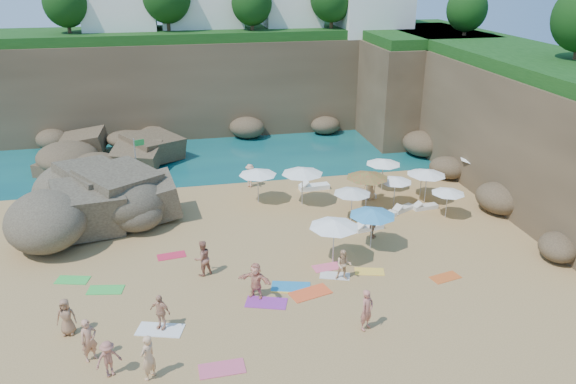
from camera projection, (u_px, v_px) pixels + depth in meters
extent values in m
plane|color=tan|center=(263.00, 250.00, 30.01)|extent=(120.00, 120.00, 0.00)
plane|color=#0C4751|center=(215.00, 112.00, 57.14)|extent=(120.00, 120.00, 0.00)
cube|color=brown|center=(240.00, 82.00, 51.46)|extent=(44.00, 8.00, 8.00)
cube|color=brown|center=(511.00, 120.00, 39.26)|extent=(8.00, 30.00, 8.00)
cube|color=brown|center=(415.00, 86.00, 49.74)|extent=(10.00, 12.00, 8.00)
cube|color=white|center=(119.00, 6.00, 47.91)|extent=(6.00, 5.00, 5.50)
cube|color=white|center=(291.00, 6.00, 50.80)|extent=(5.00, 5.00, 5.00)
cube|color=white|center=(372.00, 1.00, 50.11)|extent=(6.00, 6.00, 6.00)
sphere|color=#11380F|center=(65.00, 2.00, 45.18)|extent=(3.60, 3.60, 3.60)
sphere|color=#11380F|center=(252.00, 3.00, 47.14)|extent=(3.42, 3.42, 3.42)
sphere|color=#11380F|center=(467.00, 9.00, 43.88)|extent=(3.15, 3.15, 3.15)
cylinder|color=white|center=(22.00, 91.00, 52.64)|extent=(0.10, 0.10, 6.00)
cylinder|color=white|center=(39.00, 90.00, 52.91)|extent=(0.10, 0.10, 6.00)
cylinder|color=white|center=(55.00, 89.00, 53.19)|extent=(0.10, 0.10, 6.00)
cylinder|color=silver|center=(136.00, 165.00, 37.24)|extent=(0.07, 0.07, 3.60)
cube|color=green|center=(139.00, 143.00, 36.72)|extent=(0.59, 0.28, 0.40)
cylinder|color=silver|center=(302.00, 187.00, 35.23)|extent=(0.07, 0.07, 2.33)
cone|color=white|center=(302.00, 171.00, 34.80)|extent=(2.62, 2.62, 0.40)
cylinder|color=silver|center=(258.00, 187.00, 35.52)|extent=(0.06, 0.06, 2.14)
cone|color=white|center=(258.00, 172.00, 35.13)|extent=(2.40, 2.40, 0.37)
cylinder|color=silver|center=(421.00, 184.00, 36.52)|extent=(0.05, 0.05, 1.77)
cone|color=white|center=(422.00, 172.00, 36.20)|extent=(1.98, 1.98, 0.30)
cylinder|color=silver|center=(426.00, 187.00, 35.53)|extent=(0.06, 0.06, 2.12)
cone|color=white|center=(427.00, 172.00, 35.15)|extent=(2.37, 2.37, 0.36)
cylinder|color=silver|center=(475.00, 171.00, 38.41)|extent=(0.06, 0.06, 2.04)
cone|color=white|center=(477.00, 157.00, 38.04)|extent=(2.28, 2.28, 0.35)
cylinder|color=silver|center=(352.00, 206.00, 33.03)|extent=(0.06, 0.06, 1.98)
cone|color=silver|center=(352.00, 191.00, 32.67)|extent=(2.22, 2.22, 0.34)
cylinder|color=silver|center=(366.00, 192.00, 34.55)|extent=(0.07, 0.07, 2.34)
cone|color=red|center=(367.00, 175.00, 34.12)|extent=(2.63, 2.63, 0.40)
cylinder|color=silver|center=(382.00, 175.00, 37.53)|extent=(0.06, 0.06, 2.07)
cone|color=white|center=(383.00, 161.00, 37.15)|extent=(2.32, 2.32, 0.35)
cylinder|color=silver|center=(394.00, 192.00, 35.07)|extent=(0.05, 0.05, 1.85)
cone|color=white|center=(396.00, 179.00, 34.73)|extent=(2.08, 2.08, 0.32)
cylinder|color=silver|center=(333.00, 243.00, 28.41)|extent=(0.07, 0.07, 2.26)
cone|color=white|center=(334.00, 223.00, 28.00)|extent=(2.54, 2.54, 0.39)
cylinder|color=silver|center=(371.00, 230.00, 29.78)|extent=(0.06, 0.06, 2.20)
cone|color=#388CBF|center=(373.00, 212.00, 29.38)|extent=(2.47, 2.47, 0.38)
cylinder|color=silver|center=(447.00, 204.00, 33.50)|extent=(0.05, 0.05, 1.78)
cone|color=white|center=(448.00, 191.00, 33.18)|extent=(1.99, 1.99, 0.30)
cube|color=white|center=(364.00, 196.00, 36.52)|extent=(1.64, 0.61, 0.25)
cube|color=white|center=(314.00, 187.00, 37.96)|extent=(2.09, 0.82, 0.32)
cube|color=white|center=(383.00, 216.00, 33.68)|extent=(1.85, 1.23, 0.27)
cube|color=white|center=(369.00, 227.00, 32.30)|extent=(1.79, 0.89, 0.27)
cube|color=silver|center=(425.00, 207.00, 34.99)|extent=(1.63, 0.69, 0.25)
cube|color=silver|center=(403.00, 209.00, 34.74)|extent=(1.62, 1.17, 0.24)
cube|color=#D75371|center=(222.00, 369.00, 21.31)|extent=(1.78, 0.93, 0.03)
cube|color=#F85627|center=(310.00, 293.00, 26.16)|extent=(2.10, 1.44, 0.03)
cube|color=green|center=(106.00, 290.00, 26.40)|extent=(1.76, 1.09, 0.03)
cube|color=yellow|center=(289.00, 289.00, 26.48)|extent=(1.80, 1.33, 0.03)
cube|color=white|center=(160.00, 330.00, 23.55)|extent=(2.13, 1.49, 0.03)
cube|color=purple|center=(266.00, 303.00, 25.41)|extent=(2.06, 1.47, 0.03)
cube|color=#D32543|center=(172.00, 256.00, 29.44)|extent=(1.55, 0.93, 0.03)
cube|color=#227CB7|center=(291.00, 287.00, 26.65)|extent=(2.01, 1.37, 0.03)
cube|color=#F15D81|center=(328.00, 267.00, 28.36)|extent=(1.59, 0.92, 0.03)
cube|color=#D65A21|center=(445.00, 277.00, 27.44)|extent=(1.60, 1.05, 0.03)
cube|color=green|center=(73.00, 280.00, 27.22)|extent=(1.72, 1.15, 0.03)
cube|color=yellow|center=(369.00, 271.00, 27.96)|extent=(1.59, 1.08, 0.03)
cube|color=silver|center=(335.00, 276.00, 27.59)|extent=(1.63, 1.18, 0.03)
imported|color=tan|center=(89.00, 340.00, 21.49)|extent=(0.79, 0.71, 1.81)
imported|color=#A86A54|center=(202.00, 258.00, 27.37)|extent=(1.10, 1.01, 1.83)
imported|color=#E1A27F|center=(250.00, 176.00, 38.12)|extent=(1.06, 1.03, 1.62)
imported|color=#A97954|center=(373.00, 225.00, 31.13)|extent=(0.86, 0.92, 1.52)
imported|color=tan|center=(370.00, 186.00, 36.11)|extent=(0.90, 1.02, 1.84)
imported|color=tan|center=(110.00, 176.00, 37.85)|extent=(1.69, 0.53, 1.80)
imported|color=tan|center=(148.00, 357.00, 20.52)|extent=(0.78, 0.81, 1.87)
imported|color=#A76353|center=(110.00, 371.00, 20.91)|extent=(1.45, 1.73, 0.39)
imported|color=tan|center=(161.00, 324.00, 23.60)|extent=(1.65, 1.86, 0.39)
imported|color=#936849|center=(69.00, 329.00, 23.24)|extent=(0.84, 1.65, 0.43)
imported|color=#E29477|center=(256.00, 293.00, 25.76)|extent=(2.28, 2.32, 0.46)
imported|color=#BE705F|center=(366.00, 325.00, 23.55)|extent=(1.58, 1.90, 0.44)
imported|color=#DBAB7C|center=(343.00, 274.00, 27.17)|extent=(1.14, 1.70, 0.59)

